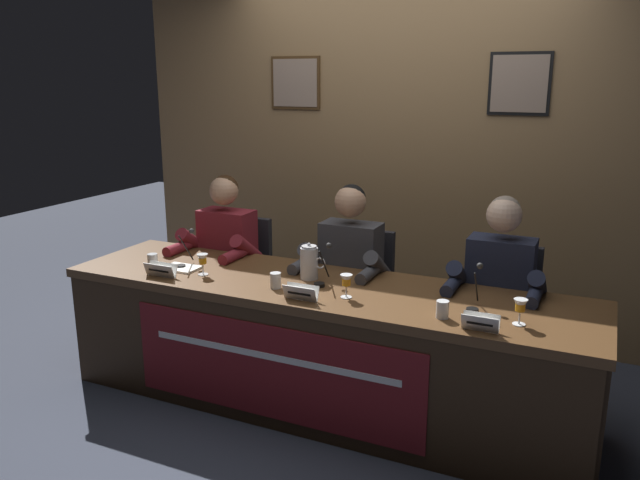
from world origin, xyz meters
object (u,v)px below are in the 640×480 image
juice_glass_center (346,282)px  water_cup_center (276,281)px  microphone_left (184,254)px  nameplate_center (301,293)px  water_pitcher_central (309,262)px  conference_table (311,329)px  panelist_right (497,290)px  water_cup_right (442,310)px  chair_right (499,325)px  juice_glass_right (520,307)px  juice_glass_left (203,260)px  panelist_center (346,270)px  microphone_right (475,295)px  chair_center (357,302)px  water_cup_left (153,262)px  nameplate_left (161,270)px  microphone_center (323,271)px  document_stack_left (181,268)px  nameplate_right (480,323)px  chair_left (238,284)px  panelist_left (221,253)px

juice_glass_center → water_cup_center: size_ratio=1.46×
microphone_left → juice_glass_center: 1.10m
nameplate_center → water_cup_center: water_cup_center is taller
water_pitcher_central → conference_table: bearing=-61.4°
microphone_left → panelist_right: 1.82m
panelist_right → water_cup_right: bearing=-104.9°
chair_right → juice_glass_right: (0.19, -0.72, 0.38)m
juice_glass_left → nameplate_center: juice_glass_left is taller
panelist_center → water_pitcher_central: panelist_center is taller
water_cup_center → microphone_right: size_ratio=0.39×
microphone_right → water_cup_right: bearing=-123.1°
chair_center → water_cup_center: size_ratio=10.37×
microphone_left → panelist_right: size_ratio=0.18×
microphone_left → microphone_right: size_ratio=1.00×
juice_glass_right → water_cup_right: size_ratio=1.46×
water_cup_left → chair_center: 1.30m
nameplate_left → water_cup_right: 1.62m
nameplate_center → juice_glass_center: (0.20, 0.13, 0.05)m
panelist_center → chair_right: (0.89, 0.20, -0.27)m
microphone_left → juice_glass_right: bearing=-3.2°
microphone_center → juice_glass_right: size_ratio=1.74×
panelist_center → nameplate_center: bearing=-88.2°
chair_right → document_stack_left: (-1.76, -0.66, 0.30)m
juice_glass_left → panelist_right: bearing=17.7°
juice_glass_right → nameplate_right: bearing=-134.6°
juice_glass_left → juice_glass_center: same height
nameplate_right → water_pitcher_central: size_ratio=0.79×
nameplate_center → conference_table: bearing=97.8°
chair_center → nameplate_right: size_ratio=5.33×
panelist_right → juice_glass_right: 0.56m
panelist_right → chair_center: bearing=167.5°
nameplate_left → panelist_right: panelist_right is taller
panelist_right → panelist_center: bearing=180.0°
microphone_left → water_cup_right: microphone_left is taller
chair_left → panelist_right: bearing=-6.3°
chair_left → water_pitcher_central: bearing=-32.4°
document_stack_left → microphone_center: bearing=6.0°
nameplate_left → juice_glass_center: juice_glass_center is taller
document_stack_left → juice_glass_center: bearing=-2.6°
conference_table → water_cup_center: (-0.19, -0.06, 0.27)m
water_cup_left → nameplate_center: size_ratio=0.46×
juice_glass_center → nameplate_left: bearing=-173.8°
chair_center → water_pitcher_central: size_ratio=4.20×
document_stack_left → panelist_right: bearing=14.8°
nameplate_left → chair_right: (1.77, 0.83, -0.34)m
microphone_right → panelist_center: bearing=154.3°
microphone_left → chair_right: (1.77, 0.61, -0.37)m
juice_glass_right → water_cup_right: bearing=-169.1°
chair_right → water_cup_right: bearing=-101.3°
chair_center → panelist_left: bearing=-167.5°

